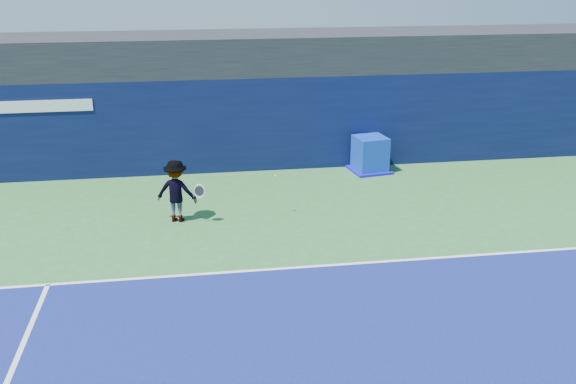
# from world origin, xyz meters

# --- Properties ---
(ground) EXTENTS (80.00, 80.00, 0.00)m
(ground) POSITION_xyz_m (0.00, 0.00, 0.00)
(ground) COLOR #316D32
(ground) RESTS_ON ground
(baseline) EXTENTS (24.00, 0.10, 0.01)m
(baseline) POSITION_xyz_m (0.00, 3.00, 0.01)
(baseline) COLOR white
(baseline) RESTS_ON ground
(stadium_band) EXTENTS (36.00, 3.00, 1.20)m
(stadium_band) POSITION_xyz_m (0.00, 11.50, 3.60)
(stadium_band) COLOR black
(stadium_band) RESTS_ON back_wall_assembly
(back_wall_assembly) EXTENTS (36.00, 1.03, 3.00)m
(back_wall_assembly) POSITION_xyz_m (-0.00, 10.50, 1.50)
(back_wall_assembly) COLOR #0A1137
(back_wall_assembly) RESTS_ON ground
(equipment_cart) EXTENTS (1.37, 1.37, 1.14)m
(equipment_cart) POSITION_xyz_m (3.79, 9.47, 0.52)
(equipment_cart) COLOR #0C2FAE
(equipment_cart) RESTS_ON ground
(tennis_player) EXTENTS (1.34, 0.90, 1.65)m
(tennis_player) POSITION_xyz_m (-2.31, 6.18, 0.82)
(tennis_player) COLOR white
(tennis_player) RESTS_ON ground
(tennis_ball) EXTENTS (0.06, 0.06, 0.06)m
(tennis_ball) POSITION_xyz_m (0.29, 6.16, 1.11)
(tennis_ball) COLOR yellow
(tennis_ball) RESTS_ON ground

